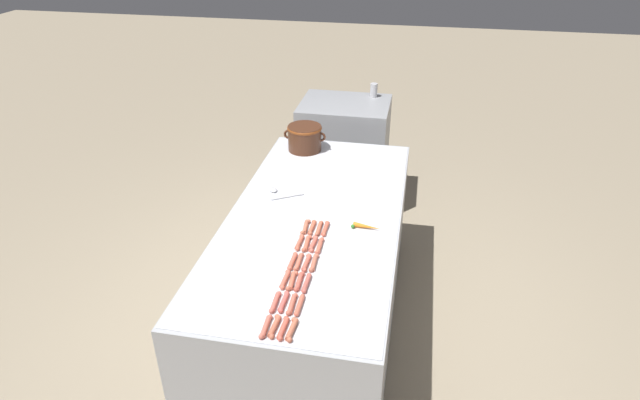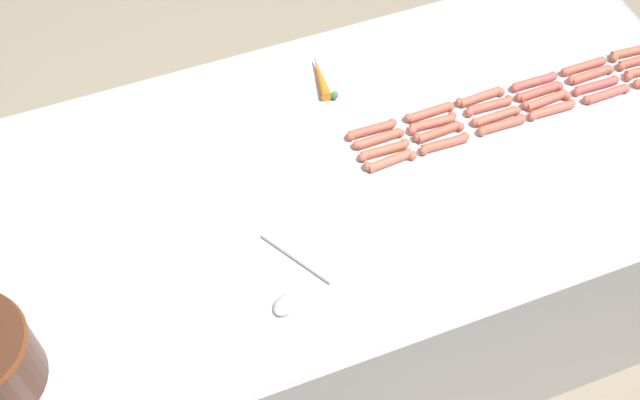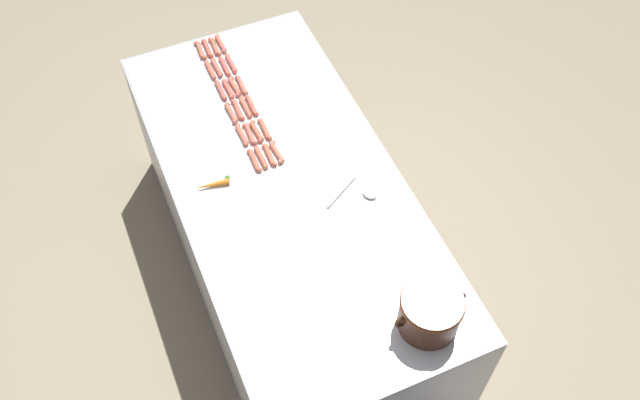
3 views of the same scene
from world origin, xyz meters
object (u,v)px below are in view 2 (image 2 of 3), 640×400
(hot_dog_4, at_px, (444,144))
(hot_dog_18, at_px, (632,51))
(hot_dog_5, at_px, (390,161))
(hot_dog_14, at_px, (539,92))
(carrot, at_px, (321,77))
(hot_dog_7, at_px, (596,86))
(hot_dog_8, at_px, (546,100))
(hot_dog_22, at_px, (430,112))
(hot_dog_20, at_px, (534,82))
(hot_dog_23, at_px, (371,130))
(hot_dog_17, at_px, (378,139))
(hot_dog_10, at_px, (439,132))
(hot_dog_12, at_px, (639,60))
(hot_dog_1, at_px, (606,94))
(hot_dog_16, at_px, (432,123))
(hot_dog_9, at_px, (496,116))
(hot_dog_19, at_px, (584,66))
(hot_dog_11, at_px, (384,150))
(hot_dog_3, at_px, (502,125))
(hot_dog_2, at_px, (552,110))
(hot_dog_21, at_px, (480,97))
(hot_dog_13, at_px, (591,75))
(serving_spoon, at_px, (289,289))
(hot_dog_15, at_px, (489,106))

(hot_dog_4, distance_m, hot_dog_18, 0.69)
(hot_dog_4, distance_m, hot_dog_5, 0.16)
(hot_dog_14, distance_m, carrot, 0.63)
(hot_dog_4, height_order, hot_dog_7, same)
(hot_dog_8, xyz_separation_m, hot_dog_22, (0.08, 0.33, 0.00))
(hot_dog_20, xyz_separation_m, hot_dog_23, (0.00, 0.51, 0.00))
(hot_dog_17, bearing_deg, hot_dog_10, -102.73)
(hot_dog_12, distance_m, hot_dog_23, 0.84)
(hot_dog_1, relative_size, hot_dog_16, 1.00)
(hot_dog_22, bearing_deg, hot_dog_9, -115.57)
(hot_dog_16, height_order, hot_dog_19, same)
(hot_dog_10, bearing_deg, hot_dog_11, 91.58)
(hot_dog_7, relative_size, hot_dog_14, 1.00)
(hot_dog_19, bearing_deg, hot_dog_9, 103.59)
(hot_dog_22, bearing_deg, hot_dog_3, -124.16)
(hot_dog_4, bearing_deg, carrot, 33.01)
(hot_dog_3, bearing_deg, hot_dog_2, -90.28)
(hot_dog_1, height_order, hot_dog_10, same)
(hot_dog_2, distance_m, hot_dog_5, 0.50)
(hot_dog_3, distance_m, hot_dog_8, 0.17)
(hot_dog_9, height_order, hot_dog_23, same)
(hot_dog_16, height_order, hot_dog_22, same)
(hot_dog_21, bearing_deg, hot_dog_14, -103.96)
(hot_dog_19, bearing_deg, hot_dog_20, 90.84)
(carrot, bearing_deg, hot_dog_14, -115.78)
(hot_dog_12, relative_size, hot_dog_18, 1.00)
(hot_dog_12, distance_m, hot_dog_13, 0.16)
(hot_dog_21, bearing_deg, hot_dog_4, 124.52)
(hot_dog_8, relative_size, hot_dog_10, 1.00)
(hot_dog_2, bearing_deg, hot_dog_20, -3.77)
(hot_dog_23, height_order, serving_spoon, hot_dog_23)
(hot_dog_18, bearing_deg, hot_dog_20, 90.86)
(hot_dog_1, height_order, serving_spoon, hot_dog_1)
(hot_dog_1, distance_m, hot_dog_9, 0.34)
(hot_dog_8, height_order, hot_dog_16, same)
(hot_dog_14, relative_size, hot_dog_17, 1.00)
(hot_dog_14, height_order, hot_dog_19, same)
(hot_dog_17, bearing_deg, hot_dog_5, 179.45)
(hot_dog_2, distance_m, hot_dog_20, 0.11)
(hot_dog_1, distance_m, hot_dog_22, 0.52)
(hot_dog_14, relative_size, serving_spoon, 0.61)
(hot_dog_14, relative_size, hot_dog_22, 1.00)
(hot_dog_2, height_order, hot_dog_20, same)
(hot_dog_13, distance_m, hot_dog_21, 0.34)
(hot_dog_23, bearing_deg, hot_dog_10, -113.67)
(hot_dog_14, distance_m, hot_dog_19, 0.18)
(hot_dog_13, bearing_deg, hot_dog_17, 90.07)
(hot_dog_19, bearing_deg, hot_dog_2, 123.38)
(hot_dog_1, height_order, hot_dog_15, same)
(hot_dog_3, distance_m, hot_dog_15, 0.08)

